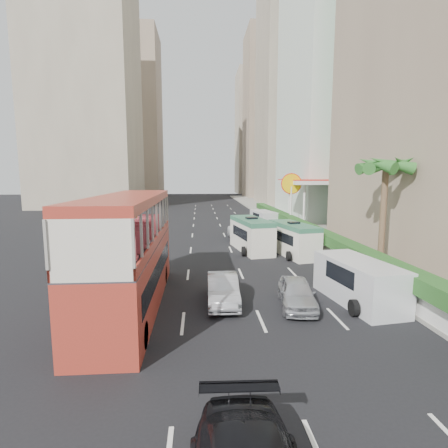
{
  "coord_description": "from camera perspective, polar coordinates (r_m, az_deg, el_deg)",
  "views": [
    {
      "loc": [
        -2.9,
        -15.5,
        5.91
      ],
      "look_at": [
        -1.5,
        4.0,
        3.2
      ],
      "focal_mm": 28.0,
      "sensor_mm": 36.0,
      "label": 1
    }
  ],
  "objects": [
    {
      "name": "panel_van_near",
      "position": [
        17.7,
        21.06,
        -8.76
      ],
      "size": [
        2.71,
        5.24,
        2.0
      ],
      "primitive_type": "cube",
      "rotation": [
        0.0,
        0.0,
        0.15
      ],
      "color": "silver",
      "rests_on": "ground"
    },
    {
      "name": "kerb_wall",
      "position": [
        31.31,
        12.86,
        -1.93
      ],
      "size": [
        0.3,
        44.0,
        1.0
      ],
      "primitive_type": "cube",
      "color": "silver",
      "rests_on": "sidewalk"
    },
    {
      "name": "car_silver_lane_a",
      "position": [
        16.76,
        -0.2,
        -12.75
      ],
      "size": [
        1.47,
        4.04,
        1.32
      ],
      "primitive_type": "imported",
      "rotation": [
        0.0,
        0.0,
        -0.02
      ],
      "color": "#BABCC1",
      "rests_on": "ground"
    },
    {
      "name": "tower_left_a",
      "position": [
        76.28,
        -21.75,
        22.62
      ],
      "size": [
        18.0,
        18.0,
        52.0
      ],
      "primitive_type": "cube",
      "color": "#B5A78E",
      "rests_on": "ground"
    },
    {
      "name": "hedge",
      "position": [
        31.18,
        12.91,
        -0.39
      ],
      "size": [
        1.1,
        44.0,
        0.7
      ],
      "primitive_type": "cube",
      "color": "#2D6626",
      "rests_on": "kerb_wall"
    },
    {
      "name": "van_asset",
      "position": [
        32.77,
        2.87,
        -2.51
      ],
      "size": [
        2.29,
        4.94,
        1.37
      ],
      "primitive_type": "imported",
      "rotation": [
        0.0,
        0.0,
        0.0
      ],
      "color": "silver",
      "rests_on": "ground"
    },
    {
      "name": "tower_mid",
      "position": [
        78.76,
        12.3,
        21.74
      ],
      "size": [
        16.0,
        16.0,
        50.0
      ],
      "primitive_type": "cube",
      "color": "#B5A78E",
      "rests_on": "ground"
    },
    {
      "name": "tower_stripe",
      "position": [
        58.48,
        20.13,
        30.7
      ],
      "size": [
        16.0,
        18.0,
        58.0
      ],
      "primitive_type": "cube",
      "color": "white",
      "rests_on": "ground"
    },
    {
      "name": "double_decker_bus",
      "position": [
        16.16,
        -15.12,
        -4.45
      ],
      "size": [
        2.5,
        11.0,
        5.06
      ],
      "primitive_type": "cube",
      "color": "#AD3324",
      "rests_on": "ground"
    },
    {
      "name": "car_silver_lane_b",
      "position": [
        16.66,
        11.73,
        -13.06
      ],
      "size": [
        2.01,
        3.94,
        1.29
      ],
      "primitive_type": "imported",
      "rotation": [
        0.0,
        0.0,
        -0.13
      ],
      "color": "#BABCC1",
      "rests_on": "ground"
    },
    {
      "name": "minibus_far",
      "position": [
        26.63,
        11.24,
        -2.47
      ],
      "size": [
        2.79,
        5.62,
        2.38
      ],
      "primitive_type": "cube",
      "rotation": [
        0.0,
        0.0,
        0.19
      ],
      "color": "silver",
      "rests_on": "ground"
    },
    {
      "name": "panel_van_far",
      "position": [
        40.26,
        6.5,
        0.75
      ],
      "size": [
        2.57,
        4.94,
        1.89
      ],
      "primitive_type": "cube",
      "rotation": [
        0.0,
        0.0,
        0.15
      ],
      "color": "silver",
      "rests_on": "ground"
    },
    {
      "name": "sidewalk",
      "position": [
        42.61,
        12.16,
        -0.14
      ],
      "size": [
        6.0,
        120.0,
        0.18
      ],
      "primitive_type": "cube",
      "color": "#99968C",
      "rests_on": "ground"
    },
    {
      "name": "palm_tree",
      "position": [
        22.38,
        24.49,
        0.69
      ],
      "size": [
        0.36,
        0.36,
        6.4
      ],
      "primitive_type": "cylinder",
      "color": "brown",
      "rests_on": "sidewalk"
    },
    {
      "name": "tower_left_b",
      "position": [
        108.57,
        -14.82,
        16.69
      ],
      "size": [
        16.0,
        16.0,
        46.0
      ],
      "primitive_type": "cube",
      "color": "tan",
      "rests_on": "ground"
    },
    {
      "name": "minibus_near",
      "position": [
        27.73,
        4.48,
        -1.76
      ],
      "size": [
        2.88,
        5.99,
        2.55
      ],
      "primitive_type": "cube",
      "rotation": [
        0.0,
        0.0,
        0.17
      ],
      "color": "silver",
      "rests_on": "ground"
    },
    {
      "name": "shell_station",
      "position": [
        40.72,
        14.4,
        3.19
      ],
      "size": [
        6.5,
        8.0,
        5.5
      ],
      "primitive_type": "cube",
      "color": "silver",
      "rests_on": "ground"
    },
    {
      "name": "tower_far_b",
      "position": [
        121.96,
        5.49,
        14.49
      ],
      "size": [
        14.0,
        14.0,
        40.0
      ],
      "primitive_type": "cube",
      "color": "#B5A78E",
      "rests_on": "ground"
    },
    {
      "name": "ground_plane",
      "position": [
        16.84,
        6.23,
        -12.7
      ],
      "size": [
        200.0,
        200.0,
        0.0
      ],
      "primitive_type": "plane",
      "color": "black",
      "rests_on": "ground"
    },
    {
      "name": "tower_far_a",
      "position": [
        100.8,
        7.68,
        17.0
      ],
      "size": [
        14.0,
        14.0,
        44.0
      ],
      "primitive_type": "cube",
      "color": "tan",
      "rests_on": "ground"
    }
  ]
}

